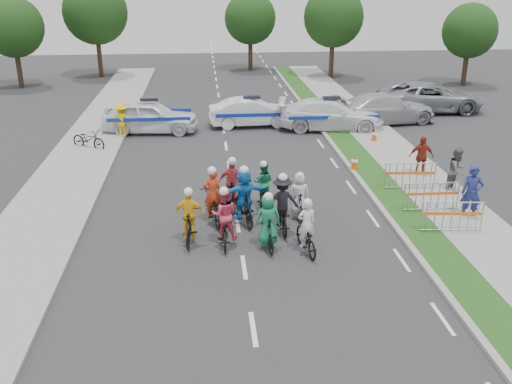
{
  "coord_description": "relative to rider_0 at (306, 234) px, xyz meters",
  "views": [
    {
      "loc": [
        -0.97,
        -14.26,
        7.87
      ],
      "look_at": [
        0.62,
        3.02,
        1.1
      ],
      "focal_mm": 40.0,
      "sensor_mm": 36.0,
      "label": 1
    }
  ],
  "objects": [
    {
      "name": "cone_0",
      "position": [
        3.28,
        7.0,
        -0.24
      ],
      "size": [
        0.4,
        0.4,
        0.7
      ],
      "color": "#F24C0C",
      "rests_on": "ground"
    },
    {
      "name": "rider_7",
      "position": [
        0.2,
        2.49,
        0.08
      ],
      "size": [
        0.72,
        1.6,
        1.67
      ],
      "rotation": [
        0.0,
        0.0,
        3.18
      ],
      "color": "black",
      "rests_on": "ground"
    },
    {
      "name": "tree_4",
      "position": [
        1.1,
        33.18,
        3.61
      ],
      "size": [
        4.2,
        4.2,
        6.3
      ],
      "color": "#382619",
      "rests_on": "ground"
    },
    {
      "name": "rider_4",
      "position": [
        -0.51,
        1.57,
        0.18
      ],
      "size": [
        1.1,
        1.94,
        1.97
      ],
      "rotation": [
        0.0,
        0.0,
        3.15
      ],
      "color": "black",
      "rests_on": "ground"
    },
    {
      "name": "rider_1",
      "position": [
        -1.1,
        0.35,
        0.14
      ],
      "size": [
        0.8,
        1.77,
        1.83
      ],
      "rotation": [
        0.0,
        0.0,
        3.21
      ],
      "color": "black",
      "rests_on": "ground"
    },
    {
      "name": "ground",
      "position": [
        -1.9,
        -0.82,
        -0.58
      ],
      "size": [
        90.0,
        90.0,
        0.0
      ],
      "primitive_type": "plane",
      "color": "#28282B",
      "rests_on": "ground"
    },
    {
      "name": "parked_bike",
      "position": [
        -8.33,
        11.26,
        -0.09
      ],
      "size": [
        1.93,
        1.53,
        0.98
      ],
      "primitive_type": "imported",
      "rotation": [
        0.0,
        0.0,
        1.02
      ],
      "color": "black",
      "rests_on": "ground"
    },
    {
      "name": "police_car_1",
      "position": [
        -0.35,
        14.85,
        0.17
      ],
      "size": [
        4.61,
        1.85,
        1.49
      ],
      "primitive_type": "imported",
      "rotation": [
        0.0,
        0.0,
        1.63
      ],
      "color": "white",
      "rests_on": "ground"
    },
    {
      "name": "tree_1",
      "position": [
        7.1,
        29.18,
        3.96
      ],
      "size": [
        4.55,
        4.55,
        6.82
      ],
      "color": "#382619",
      "rests_on": "ground"
    },
    {
      "name": "civilian_sedan",
      "position": [
        7.0,
        14.82,
        0.23
      ],
      "size": [
        5.86,
        3.15,
        1.61
      ],
      "primitive_type": "imported",
      "rotation": [
        0.0,
        0.0,
        1.74
      ],
      "color": "#AFAFB4",
      "rests_on": "ground"
    },
    {
      "name": "curb_right",
      "position": [
        3.2,
        4.18,
        -0.52
      ],
      "size": [
        0.2,
        60.0,
        0.12
      ],
      "primitive_type": "cube",
      "color": "gray",
      "rests_on": "ground"
    },
    {
      "name": "tree_0",
      "position": [
        -15.9,
        27.18,
        3.61
      ],
      "size": [
        4.2,
        4.2,
        6.3
      ],
      "color": "#382619",
      "rests_on": "ground"
    },
    {
      "name": "spectator_2",
      "position": [
        5.78,
        6.15,
        0.27
      ],
      "size": [
        1.03,
        0.49,
        1.7
      ],
      "primitive_type": "imported",
      "rotation": [
        0.0,
        0.0,
        -0.08
      ],
      "color": "maroon",
      "rests_on": "ground"
    },
    {
      "name": "spectator_1",
      "position": [
        6.47,
        4.31,
        0.29
      ],
      "size": [
        1.08,
        1.05,
        1.75
      ],
      "primitive_type": "imported",
      "rotation": [
        0.0,
        0.0,
        0.69
      ],
      "color": "#545559",
      "rests_on": "ground"
    },
    {
      "name": "marshal_hiviz",
      "position": [
        -7.01,
        13.27,
        0.27
      ],
      "size": [
        1.14,
        0.7,
        1.7
      ],
      "primitive_type": "imported",
      "rotation": [
        0.0,
        0.0,
        3.08
      ],
      "color": "yellow",
      "rests_on": "ground"
    },
    {
      "name": "civilian_suv",
      "position": [
        10.46,
        17.25,
        0.27
      ],
      "size": [
        6.22,
        3.07,
        1.7
      ],
      "primitive_type": "imported",
      "rotation": [
        0.0,
        0.0,
        1.53
      ],
      "color": "gray",
      "rests_on": "ground"
    },
    {
      "name": "rider_9",
      "position": [
        -1.99,
        3.49,
        0.16
      ],
      "size": [
        1.01,
        1.89,
        1.93
      ],
      "rotation": [
        0.0,
        0.0,
        3.02
      ],
      "color": "black",
      "rests_on": "ground"
    },
    {
      "name": "tree_3",
      "position": [
        -10.9,
        31.18,
        4.31
      ],
      "size": [
        4.9,
        4.9,
        7.35
      ],
      "color": "#382619",
      "rests_on": "ground"
    },
    {
      "name": "spectator_0",
      "position": [
        5.91,
        1.85,
        0.36
      ],
      "size": [
        0.81,
        0.69,
        1.89
      ],
      "primitive_type": "imported",
      "rotation": [
        0.0,
        0.0,
        -0.42
      ],
      "color": "navy",
      "rests_on": "ground"
    },
    {
      "name": "rider_6",
      "position": [
        -2.7,
        2.42,
        0.07
      ],
      "size": [
        1.02,
        2.03,
        1.98
      ],
      "rotation": [
        0.0,
        0.0,
        3.33
      ],
      "color": "black",
      "rests_on": "ground"
    },
    {
      "name": "sidewalk_left",
      "position": [
        -8.4,
        4.18,
        -0.51
      ],
      "size": [
        3.0,
        60.0,
        0.13
      ],
      "primitive_type": "cube",
      "color": "gray",
      "rests_on": "ground"
    },
    {
      "name": "police_car_0",
      "position": [
        -5.66,
        14.04,
        0.25
      ],
      "size": [
        5.01,
        2.37,
        1.66
      ],
      "primitive_type": "imported",
      "rotation": [
        0.0,
        0.0,
        1.48
      ],
      "color": "white",
      "rests_on": "ground"
    },
    {
      "name": "sidewalk_right",
      "position": [
        5.7,
        4.18,
        -0.51
      ],
      "size": [
        2.4,
        60.0,
        0.13
      ],
      "primitive_type": "cube",
      "color": "gray",
      "rests_on": "ground"
    },
    {
      "name": "barrier_2",
      "position": [
        4.8,
        4.61,
        -0.02
      ],
      "size": [
        2.03,
        0.62,
        1.12
      ],
      "primitive_type": null,
      "rotation": [
        0.0,
        0.0,
        -0.06
      ],
      "color": "#A5A8AD",
      "rests_on": "ground"
    },
    {
      "name": "barrier_0",
      "position": [
        4.8,
        0.75,
        -0.02
      ],
      "size": [
        2.04,
        0.7,
        1.12
      ],
      "primitive_type": null,
      "rotation": [
        0.0,
        0.0,
        -0.1
      ],
      "color": "#A5A8AD",
      "rests_on": "ground"
    },
    {
      "name": "rider_5",
      "position": [
        -1.67,
        2.24,
        0.27
      ],
      "size": [
        1.69,
        2.0,
        2.03
      ],
      "rotation": [
        0.0,
        0.0,
        3.35
      ],
      "color": "black",
      "rests_on": "ground"
    },
    {
      "name": "tree_2",
      "position": [
        16.1,
        25.18,
        3.26
      ],
      "size": [
        3.85,
        3.85,
        5.77
      ],
      "color": "#382619",
      "rests_on": "ground"
    },
    {
      "name": "cone_1",
      "position": [
        5.32,
        11.09,
        -0.24
      ],
      "size": [
        0.4,
        0.4,
        0.7
      ],
      "color": "#F24C0C",
      "rests_on": "ground"
    },
    {
      "name": "barrier_1",
      "position": [
        4.8,
        2.48,
        -0.02
      ],
      "size": [
        2.0,
        0.51,
        1.12
      ],
      "primitive_type": null,
      "rotation": [
        0.0,
        0.0,
        -0.01
      ],
      "color": "#A5A8AD",
      "rests_on": "ground"
    },
    {
      "name": "rider_8",
      "position": [
        -0.9,
        3.59,
        0.07
      ],
      "size": [
        0.91,
        1.78,
        1.74
      ],
      "rotation": [
        0.0,
        0.0,
        2.95
      ],
      "color": "black",
      "rests_on": "ground"
    },
    {
      "name": "rider_0",
      "position": [
        0.0,
        0.0,
        0.0
      ],
      "size": [
        0.85,
        1.78,
        1.74
      ],
      "rotation": [
        0.0,
        0.0,
        3.3
      ],
      "color": "black",
      "rests_on": "ground"
    },
    {
      "name": "rider_2",
      "position": [
        -2.39,
        0.75,
        0.13
      ],
      "size": [
        0.81,
        1.88,
        1.9
      ],
      "rotation": [
        0.0,
        0.0,
        3.11
      ],
      "color": "black",
      "rests_on": "ground"
    },
    {
      "name": "police_car_2",
      "position": [
        3.71,
        13.76,
        0.22
      ],
      "size": [
        5.77,
        3.09,
        1.59
      ],
      "primitive_type": "imported",
      "rotation": [
        0.0,
        0.0,
        1.41
      ],
      "color": "white",
      "rests_on": "ground"
    },
    {
      "name": "rider_3",
      "position": [
        -3.44,
        0.92,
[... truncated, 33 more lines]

